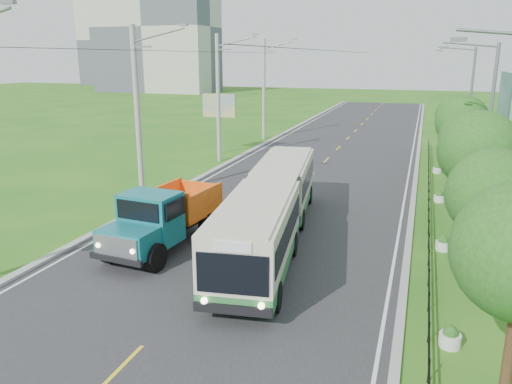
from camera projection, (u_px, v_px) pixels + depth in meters
The scene contains 28 objects.
ground at pixel (209, 279), 19.20m from camera, with size 240.00×240.00×0.00m, color #236217.
road at pixel (316, 170), 37.50m from camera, with size 14.00×120.00×0.02m, color #28282B.
curb_left at pixel (227, 163), 39.68m from camera, with size 0.40×120.00×0.15m, color #9E9E99.
curb_right at pixel (416, 177), 35.30m from camera, with size 0.30×120.00×0.10m, color #9E9E99.
edge_line_left at pixel (234, 164), 39.53m from camera, with size 0.12×120.00×0.00m, color silver.
edge_line_right at pixel (408, 177), 35.46m from camera, with size 0.12×120.00×0.00m, color silver.
centre_dash at pixel (209, 278), 19.19m from camera, with size 0.12×2.20×0.00m, color yellow.
railing_right at pixel (429, 196), 29.48m from camera, with size 0.04×40.00×0.60m, color black.
pole_near at pixel (138, 114), 28.63m from camera, with size 3.51×0.32×10.00m.
pole_mid at pixel (219, 98), 39.61m from camera, with size 3.51×0.32×10.00m.
pole_far at pixel (264, 89), 50.59m from camera, with size 3.51×0.32×10.00m.
tree_second at pixel (494, 199), 17.21m from camera, with size 3.18×3.26×5.30m.
tree_third at pixel (479, 154), 22.58m from camera, with size 3.60×3.62×6.00m.
tree_fourth at pixel (468, 142), 28.18m from camera, with size 3.24×3.31×5.40m.
tree_fifth at pixel (462, 124), 33.60m from camera, with size 3.48×3.52×5.80m.
tree_back at pixel (457, 118), 39.14m from camera, with size 3.30×3.36×5.50m.
streetlight_mid at pixel (487, 120), 27.46m from camera, with size 3.02×0.20×9.07m.
streetlight_far at pixel (468, 100), 40.27m from camera, with size 3.02×0.20×9.07m.
planter_front at pixel (450, 338), 14.66m from camera, with size 0.64×0.64×0.67m.
planter_near at pixel (443, 244), 21.98m from camera, with size 0.64×0.64×0.67m.
planter_mid at pixel (439, 197), 29.30m from camera, with size 0.64×0.64×0.67m.
planter_far at pixel (437, 169), 36.62m from camera, with size 0.64×0.64×0.67m.
billboard_left at pixel (219, 109), 43.05m from camera, with size 3.00×0.20×5.20m.
billboard_right at pixel (506, 103), 32.33m from camera, with size 0.24×6.00×7.30m.
apartment_near at pixel (156, 28), 119.05m from camera, with size 28.00×14.00×30.00m, color #B7B2A3.
apartment_far at pixel (125, 40), 150.11m from camera, with size 24.00×14.00×26.00m, color #B7B2A3.
bus at pixel (272, 204), 22.54m from camera, with size 4.60×15.81×3.02m.
dump_truck at pixel (163, 214), 21.92m from camera, with size 3.07×6.76×2.76m.
Camera 1 is at (7.31, -16.16, 8.26)m, focal length 35.00 mm.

